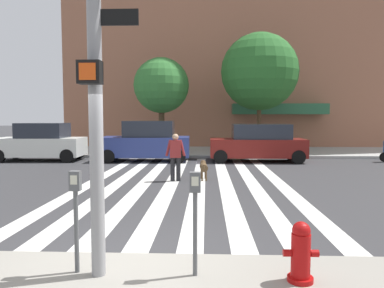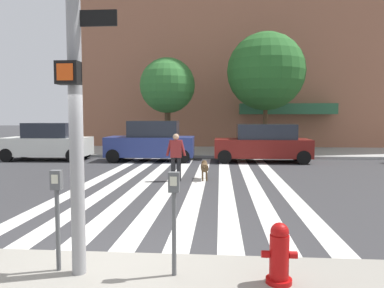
% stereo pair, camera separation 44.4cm
% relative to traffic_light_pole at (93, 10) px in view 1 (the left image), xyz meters
% --- Properties ---
extents(ground_plane, '(160.00, 160.00, 0.00)m').
position_rel_traffic_light_pole_xyz_m(ground_plane, '(0.18, 7.87, -3.52)').
color(ground_plane, '#353538').
extents(sidewalk_far, '(80.00, 6.00, 0.15)m').
position_rel_traffic_light_pole_xyz_m(sidewalk_far, '(0.18, 17.92, -3.45)').
color(sidewalk_far, '#A8AAA5').
rests_on(sidewalk_far, ground_plane).
extents(crosswalk_stripes, '(6.75, 13.50, 0.01)m').
position_rel_traffic_light_pole_xyz_m(crosswalk_stripes, '(0.68, 7.87, -3.52)').
color(crosswalk_stripes, silver).
rests_on(crosswalk_stripes, ground_plane).
extents(traffic_light_pole, '(0.74, 0.46, 5.80)m').
position_rel_traffic_light_pole_xyz_m(traffic_light_pole, '(0.00, 0.00, 0.00)').
color(traffic_light_pole, gray).
rests_on(traffic_light_pole, sidewalk_near).
extents(fire_hydrant, '(0.44, 0.32, 0.76)m').
position_rel_traffic_light_pole_xyz_m(fire_hydrant, '(2.58, -0.04, -3.00)').
color(fire_hydrant, '#A70B0B').
rests_on(fire_hydrant, sidewalk_near).
extents(parking_meter_curbside, '(0.14, 0.11, 1.36)m').
position_rel_traffic_light_pole_xyz_m(parking_meter_curbside, '(-0.32, 0.12, -2.49)').
color(parking_meter_curbside, '#515456').
rests_on(parking_meter_curbside, sidewalk_near).
extents(parking_meter_second_along, '(0.14, 0.11, 1.36)m').
position_rel_traffic_light_pole_xyz_m(parking_meter_second_along, '(1.26, 0.08, -2.49)').
color(parking_meter_second_along, '#515456').
rests_on(parking_meter_second_along, sidewalk_near).
extents(parked_car_near_curb, '(4.36, 2.14, 1.91)m').
position_rel_traffic_light_pole_xyz_m(parked_car_near_curb, '(-7.01, 13.57, -2.60)').
color(parked_car_near_curb, silver).
rests_on(parked_car_near_curb, ground_plane).
extents(parked_car_behind_first, '(4.41, 2.09, 2.02)m').
position_rel_traffic_light_pole_xyz_m(parked_car_behind_first, '(-1.60, 13.57, -2.55)').
color(parked_car_behind_first, navy).
rests_on(parked_car_behind_first, ground_plane).
extents(parked_car_third_in_line, '(4.63, 1.96, 1.86)m').
position_rel_traffic_light_pole_xyz_m(parked_car_third_in_line, '(3.95, 13.57, -2.60)').
color(parked_car_third_in_line, maroon).
rests_on(parked_car_third_in_line, ground_plane).
extents(street_tree_nearest, '(3.26, 3.26, 5.56)m').
position_rel_traffic_light_pole_xyz_m(street_tree_nearest, '(-1.28, 17.03, 0.53)').
color(street_tree_nearest, '#4C3823').
rests_on(street_tree_nearest, sidewalk_far).
extents(street_tree_middle, '(4.46, 4.46, 6.91)m').
position_rel_traffic_light_pole_xyz_m(street_tree_middle, '(4.45, 16.91, 1.30)').
color(street_tree_middle, '#4C3823').
rests_on(street_tree_middle, sidewalk_far).
extents(pedestrian_dog_walker, '(0.71, 0.26, 1.64)m').
position_rel_traffic_light_pole_xyz_m(pedestrian_dog_walker, '(0.33, 7.91, -2.59)').
color(pedestrian_dog_walker, black).
rests_on(pedestrian_dog_walker, ground_plane).
extents(dog_on_leash, '(0.30, 1.10, 0.65)m').
position_rel_traffic_light_pole_xyz_m(dog_on_leash, '(1.30, 8.26, -3.08)').
color(dog_on_leash, brown).
rests_on(dog_on_leash, ground_plane).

